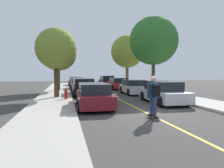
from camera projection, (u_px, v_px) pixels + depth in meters
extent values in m
plane|color=#3D3A38|center=(151.00, 115.00, 9.25)|extent=(80.00, 80.00, 0.00)
cube|color=#ADA89E|center=(46.00, 119.00, 8.20)|extent=(2.53, 56.00, 0.14)
cube|color=gold|center=(126.00, 103.00, 13.14)|extent=(0.12, 39.20, 0.01)
cube|color=maroon|center=(93.00, 98.00, 11.35)|extent=(1.85, 4.48, 0.64)
cube|color=black|center=(93.00, 88.00, 11.29)|extent=(1.60, 2.88, 0.53)
cylinder|color=black|center=(113.00, 105.00, 10.04)|extent=(0.24, 0.65, 0.64)
cylinder|color=black|center=(80.00, 106.00, 9.72)|extent=(0.24, 0.65, 0.64)
cylinder|color=black|center=(103.00, 98.00, 13.01)|extent=(0.24, 0.65, 0.64)
cylinder|color=black|center=(78.00, 99.00, 12.69)|extent=(0.24, 0.65, 0.64)
cube|color=black|center=(83.00, 89.00, 17.58)|extent=(1.86, 4.40, 0.70)
cube|color=black|center=(83.00, 82.00, 17.70)|extent=(1.63, 2.76, 0.56)
cylinder|color=black|center=(96.00, 93.00, 16.35)|extent=(0.23, 0.64, 0.64)
cylinder|color=black|center=(74.00, 93.00, 15.94)|extent=(0.23, 0.64, 0.64)
cylinder|color=black|center=(91.00, 90.00, 19.24)|extent=(0.23, 0.64, 0.64)
cylinder|color=black|center=(73.00, 90.00, 18.83)|extent=(0.23, 0.64, 0.64)
cube|color=maroon|center=(79.00, 85.00, 23.48)|extent=(1.75, 4.60, 0.61)
cube|color=black|center=(78.00, 80.00, 23.58)|extent=(1.54, 3.10, 0.58)
cylinder|color=black|center=(87.00, 88.00, 22.12)|extent=(0.22, 0.64, 0.64)
cylinder|color=black|center=(72.00, 88.00, 21.75)|extent=(0.22, 0.64, 0.64)
cylinder|color=black|center=(84.00, 86.00, 25.23)|extent=(0.22, 0.64, 0.64)
cylinder|color=black|center=(71.00, 86.00, 24.85)|extent=(0.22, 0.64, 0.64)
cube|color=#38383D|center=(76.00, 82.00, 29.76)|extent=(1.97, 4.61, 0.66)
cube|color=black|center=(76.00, 78.00, 29.93)|extent=(1.70, 2.97, 0.51)
cylinder|color=black|center=(83.00, 84.00, 28.46)|extent=(0.24, 0.65, 0.64)
cylinder|color=black|center=(70.00, 84.00, 28.02)|extent=(0.24, 0.65, 0.64)
cylinder|color=black|center=(80.00, 83.00, 31.51)|extent=(0.24, 0.65, 0.64)
cylinder|color=black|center=(69.00, 83.00, 31.07)|extent=(0.24, 0.65, 0.64)
cube|color=#B7B7BC|center=(163.00, 95.00, 12.89)|extent=(1.86, 4.31, 0.64)
cube|color=black|center=(163.00, 86.00, 12.90)|extent=(1.60, 2.60, 0.57)
cylinder|color=black|center=(143.00, 96.00, 14.14)|extent=(0.24, 0.65, 0.64)
cylinder|color=black|center=(165.00, 95.00, 14.46)|extent=(0.24, 0.65, 0.64)
cylinder|color=black|center=(161.00, 102.00, 11.34)|extent=(0.24, 0.65, 0.64)
cylinder|color=black|center=(187.00, 101.00, 11.67)|extent=(0.24, 0.65, 0.64)
cube|color=#B7B7BC|center=(134.00, 89.00, 18.28)|extent=(1.98, 4.16, 0.62)
cube|color=black|center=(134.00, 83.00, 18.34)|extent=(1.70, 2.56, 0.50)
cylinder|color=black|center=(121.00, 90.00, 19.45)|extent=(0.25, 0.65, 0.64)
cylinder|color=black|center=(138.00, 89.00, 19.77)|extent=(0.25, 0.65, 0.64)
cylinder|color=black|center=(129.00, 92.00, 16.81)|extent=(0.25, 0.65, 0.64)
cylinder|color=black|center=(148.00, 92.00, 17.13)|extent=(0.25, 0.65, 0.64)
cube|color=maroon|center=(118.00, 85.00, 23.92)|extent=(1.85, 4.41, 0.62)
cube|color=black|center=(118.00, 80.00, 23.65)|extent=(1.62, 2.65, 0.54)
cylinder|color=black|center=(108.00, 86.00, 25.20)|extent=(0.23, 0.64, 0.64)
cylinder|color=black|center=(121.00, 86.00, 25.57)|extent=(0.23, 0.64, 0.64)
cylinder|color=black|center=(114.00, 87.00, 22.28)|extent=(0.23, 0.64, 0.64)
cylinder|color=black|center=(128.00, 87.00, 22.65)|extent=(0.23, 0.64, 0.64)
cube|color=black|center=(107.00, 82.00, 29.97)|extent=(1.96, 4.47, 0.75)
cube|color=black|center=(107.00, 78.00, 29.99)|extent=(1.70, 2.78, 0.57)
cylinder|color=black|center=(100.00, 83.00, 31.29)|extent=(0.23, 0.64, 0.64)
cylinder|color=black|center=(111.00, 83.00, 31.65)|extent=(0.23, 0.64, 0.64)
cylinder|color=black|center=(103.00, 84.00, 28.32)|extent=(0.23, 0.64, 0.64)
cylinder|color=black|center=(115.00, 84.00, 28.68)|extent=(0.23, 0.64, 0.64)
cylinder|color=#3D2D1E|center=(56.00, 77.00, 14.98)|extent=(0.37, 0.37, 2.89)
sphere|color=olive|center=(56.00, 48.00, 14.86)|extent=(3.01, 3.01, 3.01)
cylinder|color=#4C3823|center=(59.00, 77.00, 20.92)|extent=(0.27, 0.27, 2.63)
sphere|color=olive|center=(58.00, 53.00, 20.78)|extent=(3.71, 3.71, 3.71)
cylinder|color=#3D2D1E|center=(153.00, 73.00, 19.34)|extent=(0.32, 0.32, 3.54)
sphere|color=#2D6B28|center=(154.00, 41.00, 19.17)|extent=(4.58, 4.58, 4.58)
cylinder|color=brown|center=(127.00, 73.00, 27.42)|extent=(0.40, 0.40, 3.61)
sphere|color=olive|center=(127.00, 51.00, 27.26)|extent=(4.38, 4.38, 4.38)
cylinder|color=#B2140F|center=(66.00, 95.00, 13.83)|extent=(0.20, 0.20, 0.55)
sphere|color=#B2140F|center=(66.00, 90.00, 13.81)|extent=(0.18, 0.18, 0.18)
cylinder|color=#38383D|center=(152.00, 64.00, 18.53)|extent=(0.12, 0.12, 5.12)
cube|color=#EAE5C6|center=(153.00, 35.00, 18.39)|extent=(0.36, 0.24, 0.20)
cube|color=black|center=(153.00, 117.00, 8.45)|extent=(0.31, 0.86, 0.02)
cylinder|color=beige|center=(147.00, 117.00, 8.75)|extent=(0.03, 0.06, 0.06)
cylinder|color=beige|center=(151.00, 117.00, 8.81)|extent=(0.03, 0.06, 0.06)
cylinder|color=beige|center=(155.00, 120.00, 8.11)|extent=(0.03, 0.06, 0.06)
cylinder|color=beige|center=(159.00, 120.00, 8.17)|extent=(0.03, 0.06, 0.06)
cube|color=#99999E|center=(149.00, 116.00, 8.78)|extent=(0.10, 0.05, 0.02)
cube|color=#99999E|center=(157.00, 119.00, 8.13)|extent=(0.10, 0.05, 0.02)
cube|color=black|center=(150.00, 115.00, 8.66)|extent=(0.13, 0.27, 0.06)
cube|color=black|center=(156.00, 117.00, 8.24)|extent=(0.13, 0.27, 0.06)
cylinder|color=#283351|center=(152.00, 105.00, 8.54)|extent=(0.16, 0.16, 0.78)
cylinder|color=#283351|center=(155.00, 106.00, 8.31)|extent=(0.16, 0.16, 0.78)
cube|color=navy|center=(153.00, 90.00, 8.39)|extent=(0.42, 0.26, 0.63)
sphere|color=tan|center=(153.00, 79.00, 8.37)|extent=(0.23, 0.23, 0.23)
cylinder|color=navy|center=(148.00, 91.00, 8.31)|extent=(0.10, 0.10, 0.58)
cylinder|color=navy|center=(158.00, 91.00, 8.48)|extent=(0.10, 0.10, 0.58)
cube|color=black|center=(156.00, 90.00, 8.20)|extent=(0.32, 0.21, 0.44)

